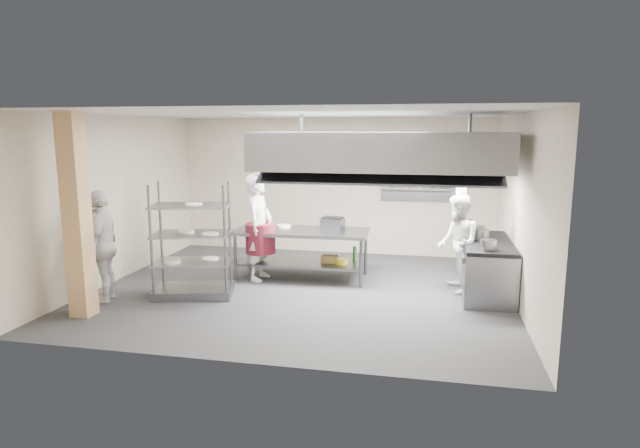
% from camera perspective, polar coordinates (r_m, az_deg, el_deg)
% --- Properties ---
extents(floor, '(7.00, 7.00, 0.00)m').
position_cam_1_polar(floor, '(9.33, -1.89, -7.04)').
color(floor, '#2D2D2F').
rests_on(floor, ground).
extents(ceiling, '(7.00, 7.00, 0.00)m').
position_cam_1_polar(ceiling, '(8.92, -2.00, 11.70)').
color(ceiling, silver).
rests_on(ceiling, wall_back).
extents(wall_back, '(7.00, 0.00, 7.00)m').
position_cam_1_polar(wall_back, '(11.92, 1.49, 4.07)').
color(wall_back, '#BCAD95').
rests_on(wall_back, ground).
extents(wall_left, '(0.00, 6.00, 6.00)m').
position_cam_1_polar(wall_left, '(10.40, -21.04, 2.53)').
color(wall_left, '#BCAD95').
rests_on(wall_left, ground).
extents(wall_right, '(0.00, 6.00, 6.00)m').
position_cam_1_polar(wall_right, '(8.86, 20.63, 1.34)').
color(wall_right, '#BCAD95').
rests_on(wall_right, ground).
extents(column, '(0.30, 0.30, 3.00)m').
position_cam_1_polar(column, '(8.52, -24.51, 0.75)').
color(column, '#E3AD74').
rests_on(column, floor).
extents(exhaust_hood, '(4.00, 2.50, 0.60)m').
position_cam_1_polar(exhaust_hood, '(9.11, 6.68, 7.83)').
color(exhaust_hood, gray).
rests_on(exhaust_hood, ceiling).
extents(hood_strip_a, '(1.60, 0.12, 0.04)m').
position_cam_1_polar(hood_strip_a, '(9.25, 1.05, 5.95)').
color(hood_strip_a, white).
rests_on(hood_strip_a, exhaust_hood).
extents(hood_strip_b, '(1.60, 0.12, 0.04)m').
position_cam_1_polar(hood_strip_b, '(9.09, 12.32, 5.64)').
color(hood_strip_b, white).
rests_on(hood_strip_b, exhaust_hood).
extents(wall_shelf, '(1.50, 0.28, 0.04)m').
position_cam_1_polar(wall_shelf, '(11.58, 10.16, 3.74)').
color(wall_shelf, gray).
rests_on(wall_shelf, wall_back).
extents(island, '(2.48, 1.09, 0.91)m').
position_cam_1_polar(island, '(9.98, -1.95, -3.20)').
color(island, gray).
rests_on(island, floor).
extents(island_worktop, '(2.48, 1.09, 0.06)m').
position_cam_1_polar(island_worktop, '(9.89, -1.96, -0.80)').
color(island_worktop, gray).
rests_on(island_worktop, island).
extents(island_undershelf, '(2.28, 0.98, 0.04)m').
position_cam_1_polar(island_undershelf, '(10.02, -1.94, -4.06)').
color(island_undershelf, slate).
rests_on(island_undershelf, island).
extents(pass_rack, '(1.40, 1.02, 1.89)m').
position_cam_1_polar(pass_rack, '(9.04, -13.49, -1.70)').
color(pass_rack, slate).
rests_on(pass_rack, floor).
extents(cooking_range, '(0.80, 2.00, 0.84)m').
position_cam_1_polar(cooking_range, '(9.50, 17.27, -4.56)').
color(cooking_range, gray).
rests_on(cooking_range, floor).
extents(range_top, '(0.78, 1.96, 0.06)m').
position_cam_1_polar(range_top, '(9.40, 17.41, -1.90)').
color(range_top, black).
rests_on(range_top, cooking_range).
extents(chef_head, '(0.51, 0.74, 1.95)m').
position_cam_1_polar(chef_head, '(9.83, -6.53, -0.37)').
color(chef_head, white).
rests_on(chef_head, floor).
extents(chef_line, '(0.75, 0.90, 1.68)m').
position_cam_1_polar(chef_line, '(9.34, 14.48, -2.03)').
color(chef_line, silver).
rests_on(chef_line, floor).
extents(chef_plating, '(0.72, 1.14, 1.81)m').
position_cam_1_polar(chef_plating, '(9.25, -22.16, -2.17)').
color(chef_plating, white).
rests_on(chef_plating, floor).
extents(griddle, '(0.45, 0.37, 0.19)m').
position_cam_1_polar(griddle, '(10.00, 1.33, 0.06)').
color(griddle, slate).
rests_on(griddle, island_worktop).
extents(wicker_basket, '(0.31, 0.22, 0.13)m').
position_cam_1_polar(wicker_basket, '(9.88, 1.07, -3.74)').
color(wicker_basket, olive).
rests_on(wicker_basket, island_undershelf).
extents(stockpot, '(0.25, 0.25, 0.17)m').
position_cam_1_polar(stockpot, '(9.43, 16.87, -1.12)').
color(stockpot, slate).
rests_on(stockpot, range_top).
extents(plate_stack, '(0.28, 0.28, 0.05)m').
position_cam_1_polar(plate_stack, '(9.11, -13.41, -3.79)').
color(plate_stack, white).
rests_on(plate_stack, pass_rack).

